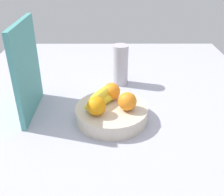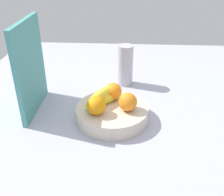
# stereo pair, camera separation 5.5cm
# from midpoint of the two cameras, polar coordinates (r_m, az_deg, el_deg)

# --- Properties ---
(ground_plane) EXTENTS (1.80, 1.40, 0.03)m
(ground_plane) POSITION_cam_midpoint_polar(r_m,az_deg,el_deg) (1.07, 1.63, -4.18)
(ground_plane) COLOR #ACABBE
(fruit_bowl) EXTENTS (0.28, 0.28, 0.05)m
(fruit_bowl) POSITION_cam_midpoint_polar(r_m,az_deg,el_deg) (1.02, 1.56, -3.32)
(fruit_bowl) COLOR beige
(fruit_bowl) RESTS_ON ground_plane
(orange_front_left) EXTENTS (0.07, 0.07, 0.07)m
(orange_front_left) POSITION_cam_midpoint_polar(r_m,az_deg,el_deg) (0.97, 5.04, -0.87)
(orange_front_left) COLOR orange
(orange_front_left) RESTS_ON fruit_bowl
(orange_front_right) EXTENTS (0.07, 0.07, 0.07)m
(orange_front_right) POSITION_cam_midpoint_polar(r_m,az_deg,el_deg) (1.04, 1.77, 1.41)
(orange_front_right) COLOR orange
(orange_front_right) RESTS_ON fruit_bowl
(orange_center) EXTENTS (0.07, 0.07, 0.07)m
(orange_center) POSITION_cam_midpoint_polar(r_m,az_deg,el_deg) (0.95, -1.74, -1.64)
(orange_center) COLOR orange
(orange_center) RESTS_ON fruit_bowl
(banana_bunch) EXTENTS (0.17, 0.15, 0.06)m
(banana_bunch) POSITION_cam_midpoint_polar(r_m,az_deg,el_deg) (1.01, -0.37, 0.26)
(banana_bunch) COLOR yellow
(banana_bunch) RESTS_ON fruit_bowl
(cutting_board) EXTENTS (0.28, 0.02, 0.36)m
(cutting_board) POSITION_cam_midpoint_polar(r_m,az_deg,el_deg) (1.06, -15.75, 6.25)
(cutting_board) COLOR teal
(cutting_board) RESTS_ON ground_plane
(thermos_tumbler) EXTENTS (0.07, 0.07, 0.19)m
(thermos_tumbler) POSITION_cam_midpoint_polar(r_m,az_deg,el_deg) (1.26, 4.11, 7.02)
(thermos_tumbler) COLOR #BEB6C0
(thermos_tumbler) RESTS_ON ground_plane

